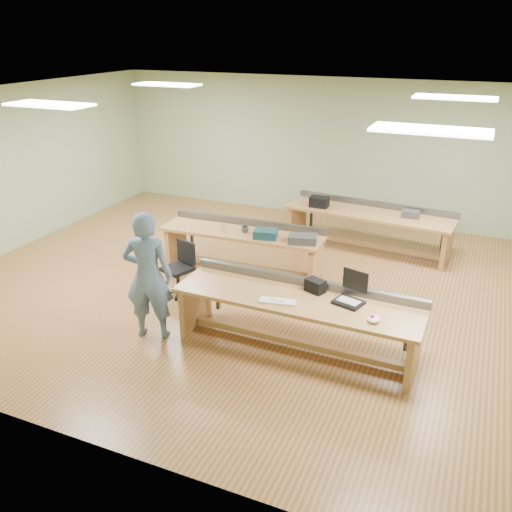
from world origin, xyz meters
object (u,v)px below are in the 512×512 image
object	(u,v)px
workbench_back	(369,221)
person	(148,276)
camera_bag	(315,286)
drinks_can	(223,228)
parts_bin_teal	(266,234)
workbench_mid	(243,241)
laptop_base	(348,302)
workbench_front	(297,310)
task_chair	(180,276)
mug	(245,229)
parts_bin_grey	(303,239)

from	to	relation	value
workbench_back	person	xyz separation A→B (m)	(-2.03, -4.31, 0.34)
camera_bag	drinks_can	world-z (taller)	camera_bag
workbench_back	parts_bin_teal	world-z (taller)	parts_bin_teal
workbench_mid	laptop_base	bearing A→B (deg)	-41.14
workbench_front	task_chair	distance (m)	2.35
parts_bin_teal	mug	world-z (taller)	parts_bin_teal
drinks_can	person	bearing A→B (deg)	-89.35
parts_bin_grey	laptop_base	bearing A→B (deg)	-55.71
person	laptop_base	size ratio (longest dim) A/B	5.18
person	parts_bin_grey	distance (m)	2.70
camera_bag	parts_bin_grey	size ratio (longest dim) A/B	0.56
parts_bin_teal	workbench_back	bearing A→B (deg)	57.60
workbench_mid	workbench_back	xyz separation A→B (m)	(1.76, 1.87, 0.01)
workbench_mid	person	bearing A→B (deg)	-98.23
laptop_base	camera_bag	size ratio (longest dim) A/B	1.38
parts_bin_teal	drinks_can	xyz separation A→B (m)	(-0.77, -0.01, -0.00)
parts_bin_teal	workbench_mid	bearing A→B (deg)	162.16
laptop_base	parts_bin_grey	world-z (taller)	parts_bin_grey
workbench_mid	drinks_can	distance (m)	0.43
task_chair	parts_bin_grey	world-z (taller)	parts_bin_grey
workbench_front	parts_bin_grey	distance (m)	1.93
workbench_mid	person	world-z (taller)	person
workbench_mid	parts_bin_teal	world-z (taller)	parts_bin_teal
parts_bin_teal	workbench_front	bearing A→B (deg)	-56.66
person	drinks_can	distance (m)	2.28
workbench_back	parts_bin_grey	bearing A→B (deg)	-102.73
workbench_mid	task_chair	world-z (taller)	task_chair
workbench_front	person	size ratio (longest dim) A/B	1.80
person	mug	world-z (taller)	person
camera_bag	parts_bin_grey	distance (m)	1.75
parts_bin_grey	mug	size ratio (longest dim) A/B	3.64
laptop_base	workbench_back	bearing A→B (deg)	114.40
mug	drinks_can	xyz separation A→B (m)	(-0.36, -0.11, 0.02)
drinks_can	task_chair	bearing A→B (deg)	-103.93
workbench_back	person	size ratio (longest dim) A/B	1.77
mug	parts_bin_teal	bearing A→B (deg)	-13.90
person	drinks_can	bearing A→B (deg)	-107.23
task_chair	parts_bin_grey	size ratio (longest dim) A/B	1.92
workbench_mid	parts_bin_grey	size ratio (longest dim) A/B	6.26
task_chair	parts_bin_teal	distance (m)	1.55
person	parts_bin_teal	size ratio (longest dim) A/B	4.75
workbench_front	drinks_can	distance (m)	2.67
drinks_can	parts_bin_grey	bearing A→B (deg)	1.53
workbench_mid	workbench_back	distance (m)	2.57
workbench_mid	drinks_can	world-z (taller)	drinks_can
workbench_back	task_chair	size ratio (longest dim) A/B	3.69
camera_bag	parts_bin_teal	size ratio (longest dim) A/B	0.67
camera_bag	drinks_can	xyz separation A→B (m)	(-2.12, 1.56, -0.02)
workbench_back	mug	xyz separation A→B (m)	(-1.70, -1.92, 0.24)
task_chair	drinks_can	distance (m)	1.18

